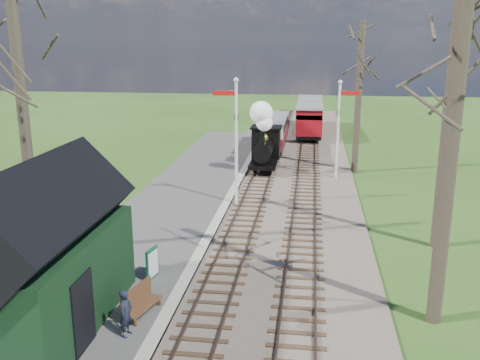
# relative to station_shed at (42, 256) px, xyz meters

# --- Properties ---
(distant_hills) EXTENTS (114.40, 48.00, 22.02)m
(distant_hills) POSITION_rel_station_shed_xyz_m (5.70, 60.38, -18.47)
(distant_hills) COLOR #385B23
(distant_hills) RESTS_ON ground
(ballast_bed) EXTENTS (8.00, 60.00, 0.10)m
(ballast_bed) POSITION_rel_station_shed_xyz_m (5.60, 18.00, -2.22)
(ballast_bed) COLOR brown
(ballast_bed) RESTS_ON ground
(track_near) EXTENTS (1.60, 60.00, 0.15)m
(track_near) POSITION_rel_station_shed_xyz_m (4.30, 18.00, -2.17)
(track_near) COLOR brown
(track_near) RESTS_ON ground
(track_far) EXTENTS (1.60, 60.00, 0.15)m
(track_far) POSITION_rel_station_shed_xyz_m (6.90, 18.00, -2.17)
(track_far) COLOR brown
(track_far) RESTS_ON ground
(platform) EXTENTS (5.00, 44.00, 0.20)m
(platform) POSITION_rel_station_shed_xyz_m (0.80, 10.00, -2.17)
(platform) COLOR #474442
(platform) RESTS_ON ground
(coping_strip) EXTENTS (0.40, 44.00, 0.21)m
(coping_strip) POSITION_rel_station_shed_xyz_m (3.10, 10.00, -2.16)
(coping_strip) COLOR #B2AD9E
(coping_strip) RESTS_ON ground
(station_shed) EXTENTS (3.25, 6.30, 4.78)m
(station_shed) POSITION_rel_station_shed_xyz_m (0.00, 0.00, 0.00)
(station_shed) COLOR black
(station_shed) RESTS_ON platform
(semaphore_near) EXTENTS (1.22, 0.24, 6.22)m
(semaphore_near) POSITION_rel_station_shed_xyz_m (3.53, 12.00, 1.35)
(semaphore_near) COLOR silver
(semaphore_near) RESTS_ON ground
(semaphore_far) EXTENTS (1.22, 0.24, 5.72)m
(semaphore_far) POSITION_rel_station_shed_xyz_m (8.67, 18.00, 1.08)
(semaphore_far) COLOR silver
(semaphore_far) RESTS_ON ground
(bare_trees) EXTENTS (15.51, 22.39, 12.00)m
(bare_trees) POSITION_rel_station_shed_xyz_m (5.63, 6.10, 2.94)
(bare_trees) COLOR #382D23
(bare_trees) RESTS_ON ground
(fence_line) EXTENTS (12.60, 0.08, 1.00)m
(fence_line) POSITION_rel_station_shed_xyz_m (4.60, 32.00, -1.72)
(fence_line) COLOR slate
(fence_line) RESTS_ON ground
(locomotive) EXTENTS (1.72, 4.00, 4.29)m
(locomotive) POSITION_rel_station_shed_xyz_m (4.29, 19.30, -0.28)
(locomotive) COLOR black
(locomotive) RESTS_ON ground
(coach) EXTENTS (2.00, 6.86, 2.11)m
(coach) POSITION_rel_station_shed_xyz_m (4.30, 25.36, -0.81)
(coach) COLOR black
(coach) RESTS_ON ground
(red_carriage_a) EXTENTS (2.12, 5.26, 2.23)m
(red_carriage_a) POSITION_rel_station_shed_xyz_m (6.90, 30.65, -0.73)
(red_carriage_a) COLOR black
(red_carriage_a) RESTS_ON ground
(red_carriage_b) EXTENTS (2.12, 5.26, 2.23)m
(red_carriage_b) POSITION_rel_station_shed_xyz_m (6.90, 36.15, -0.73)
(red_carriage_b) COLOR black
(red_carriage_b) RESTS_ON ground
(sign_board) EXTENTS (0.22, 0.72, 1.05)m
(sign_board) POSITION_rel_station_shed_xyz_m (2.01, 3.27, -1.54)
(sign_board) COLOR #0F4832
(sign_board) RESTS_ON platform
(bench) EXTENTS (0.81, 1.57, 0.86)m
(bench) POSITION_rel_station_shed_xyz_m (2.33, 0.92, -1.66)
(bench) COLOR #4C301B
(bench) RESTS_ON platform
(person) EXTENTS (0.39, 0.53, 1.32)m
(person) POSITION_rel_station_shed_xyz_m (2.36, -0.26, -1.41)
(person) COLOR black
(person) RESTS_ON platform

